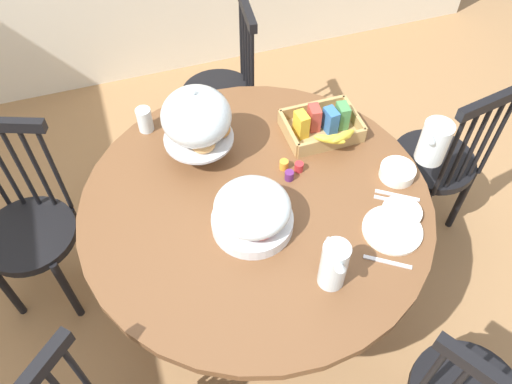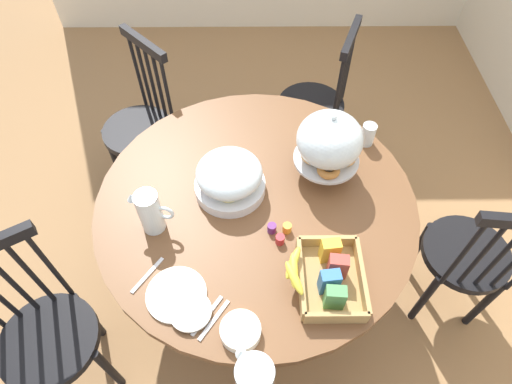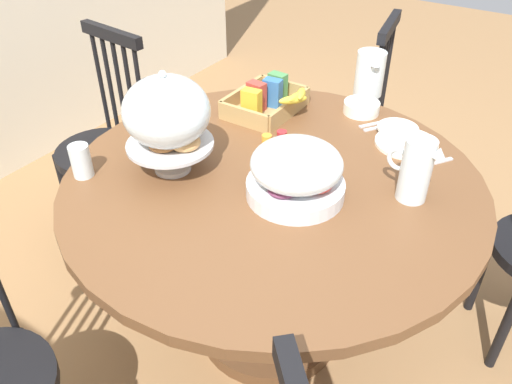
{
  "view_description": "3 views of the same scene",
  "coord_description": "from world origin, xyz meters",
  "px_view_note": "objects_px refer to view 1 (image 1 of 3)",
  "views": [
    {
      "loc": [
        -0.27,
        -1.22,
        2.3
      ],
      "look_at": [
        0.11,
        -0.05,
        0.79
      ],
      "focal_mm": 36.39,
      "sensor_mm": 36.0,
      "label": 1
    },
    {
      "loc": [
        1.18,
        -0.06,
        2.2
      ],
      "look_at": [
        0.11,
        -0.05,
        0.79
      ],
      "focal_mm": 30.07,
      "sensor_mm": 36.0,
      "label": 2
    },
    {
      "loc": [
        -1.07,
        -0.75,
        1.67
      ],
      "look_at": [
        0.01,
        -0.05,
        0.74
      ],
      "focal_mm": 36.06,
      "sensor_mm": 36.0,
      "label": 3
    }
  ],
  "objects_px": {
    "milk_pitcher": "(333,266)",
    "china_plate_small": "(402,211)",
    "windsor_chair_near_window": "(31,230)",
    "cereal_bowl": "(397,172)",
    "drinking_glass": "(145,120)",
    "pastry_stand_with_dome": "(197,119)",
    "dining_table": "(256,228)",
    "cereal_basket": "(323,126)",
    "china_plate_large": "(392,230)",
    "orange_juice_pitcher": "(434,143)",
    "fruit_platter_covered": "(252,212)",
    "windsor_chair_host_seat": "(223,94)",
    "windsor_chair_far_side": "(437,164)"
  },
  "relations": [
    {
      "from": "milk_pitcher",
      "to": "china_plate_small",
      "type": "height_order",
      "value": "milk_pitcher"
    },
    {
      "from": "windsor_chair_near_window",
      "to": "cereal_bowl",
      "type": "xyz_separation_m",
      "value": [
        1.48,
        -0.42,
        0.31
      ]
    },
    {
      "from": "milk_pitcher",
      "to": "drinking_glass",
      "type": "bearing_deg",
      "value": 116.34
    },
    {
      "from": "pastry_stand_with_dome",
      "to": "china_plate_small",
      "type": "distance_m",
      "value": 0.85
    },
    {
      "from": "dining_table",
      "to": "cereal_basket",
      "type": "xyz_separation_m",
      "value": [
        0.38,
        0.26,
        0.23
      ]
    },
    {
      "from": "china_plate_small",
      "to": "china_plate_large",
      "type": "bearing_deg",
      "value": -139.65
    },
    {
      "from": "milk_pitcher",
      "to": "orange_juice_pitcher",
      "type": "bearing_deg",
      "value": 33.23
    },
    {
      "from": "fruit_platter_covered",
      "to": "china_plate_large",
      "type": "height_order",
      "value": "fruit_platter_covered"
    },
    {
      "from": "china_plate_large",
      "to": "dining_table",
      "type": "bearing_deg",
      "value": 145.87
    },
    {
      "from": "windsor_chair_host_seat",
      "to": "cereal_bowl",
      "type": "relative_size",
      "value": 6.96
    },
    {
      "from": "windsor_chair_near_window",
      "to": "windsor_chair_host_seat",
      "type": "distance_m",
      "value": 1.2
    },
    {
      "from": "windsor_chair_near_window",
      "to": "orange_juice_pitcher",
      "type": "bearing_deg",
      "value": -12.7
    },
    {
      "from": "windsor_chair_near_window",
      "to": "china_plate_small",
      "type": "bearing_deg",
      "value": -22.95
    },
    {
      "from": "windsor_chair_near_window",
      "to": "windsor_chair_far_side",
      "type": "relative_size",
      "value": 1.0
    },
    {
      "from": "fruit_platter_covered",
      "to": "cereal_bowl",
      "type": "bearing_deg",
      "value": 4.89
    },
    {
      "from": "cereal_basket",
      "to": "cereal_bowl",
      "type": "distance_m",
      "value": 0.37
    },
    {
      "from": "orange_juice_pitcher",
      "to": "milk_pitcher",
      "type": "distance_m",
      "value": 0.73
    },
    {
      "from": "cereal_basket",
      "to": "dining_table",
      "type": "bearing_deg",
      "value": -146.18
    },
    {
      "from": "windsor_chair_far_side",
      "to": "pastry_stand_with_dome",
      "type": "height_order",
      "value": "pastry_stand_with_dome"
    },
    {
      "from": "dining_table",
      "to": "pastry_stand_with_dome",
      "type": "bearing_deg",
      "value": 115.15
    },
    {
      "from": "windsor_chair_near_window",
      "to": "windsor_chair_host_seat",
      "type": "height_order",
      "value": "same"
    },
    {
      "from": "windsor_chair_near_window",
      "to": "cereal_basket",
      "type": "xyz_separation_m",
      "value": [
        1.29,
        -0.11,
        0.33
      ]
    },
    {
      "from": "windsor_chair_near_window",
      "to": "drinking_glass",
      "type": "xyz_separation_m",
      "value": [
        0.58,
        0.15,
        0.34
      ]
    },
    {
      "from": "china_plate_large",
      "to": "pastry_stand_with_dome",
      "type": "bearing_deg",
      "value": 133.98
    },
    {
      "from": "china_plate_large",
      "to": "drinking_glass",
      "type": "xyz_separation_m",
      "value": [
        -0.75,
        0.81,
        0.05
      ]
    },
    {
      "from": "china_plate_large",
      "to": "cereal_bowl",
      "type": "distance_m",
      "value": 0.27
    },
    {
      "from": "cereal_basket",
      "to": "drinking_glass",
      "type": "bearing_deg",
      "value": 159.69
    },
    {
      "from": "cereal_bowl",
      "to": "milk_pitcher",
      "type": "bearing_deg",
      "value": -141.18
    },
    {
      "from": "cereal_basket",
      "to": "cereal_bowl",
      "type": "height_order",
      "value": "cereal_basket"
    },
    {
      "from": "orange_juice_pitcher",
      "to": "drinking_glass",
      "type": "bearing_deg",
      "value": 153.78
    },
    {
      "from": "windsor_chair_far_side",
      "to": "china_plate_small",
      "type": "relative_size",
      "value": 6.5
    },
    {
      "from": "windsor_chair_near_window",
      "to": "pastry_stand_with_dome",
      "type": "height_order",
      "value": "pastry_stand_with_dome"
    },
    {
      "from": "orange_juice_pitcher",
      "to": "drinking_glass",
      "type": "xyz_separation_m",
      "value": [
        -1.07,
        0.53,
        -0.03
      ]
    },
    {
      "from": "windsor_chair_far_side",
      "to": "cereal_bowl",
      "type": "bearing_deg",
      "value": -152.12
    },
    {
      "from": "china_plate_small",
      "to": "drinking_glass",
      "type": "xyz_separation_m",
      "value": [
        -0.82,
        0.75,
        0.04
      ]
    },
    {
      "from": "pastry_stand_with_dome",
      "to": "milk_pitcher",
      "type": "relative_size",
      "value": 1.71
    },
    {
      "from": "cereal_basket",
      "to": "china_plate_small",
      "type": "height_order",
      "value": "cereal_basket"
    },
    {
      "from": "windsor_chair_host_seat",
      "to": "drinking_glass",
      "type": "distance_m",
      "value": 0.73
    },
    {
      "from": "windsor_chair_host_seat",
      "to": "drinking_glass",
      "type": "bearing_deg",
      "value": -135.13
    },
    {
      "from": "fruit_platter_covered",
      "to": "cereal_basket",
      "type": "height_order",
      "value": "fruit_platter_covered"
    },
    {
      "from": "windsor_chair_far_side",
      "to": "milk_pitcher",
      "type": "height_order",
      "value": "windsor_chair_far_side"
    },
    {
      "from": "drinking_glass",
      "to": "windsor_chair_host_seat",
      "type": "bearing_deg",
      "value": 44.87
    },
    {
      "from": "pastry_stand_with_dome",
      "to": "china_plate_large",
      "type": "bearing_deg",
      "value": -46.02
    },
    {
      "from": "dining_table",
      "to": "windsor_chair_host_seat",
      "type": "height_order",
      "value": "windsor_chair_host_seat"
    },
    {
      "from": "dining_table",
      "to": "windsor_chair_far_side",
      "type": "height_order",
      "value": "windsor_chair_far_side"
    },
    {
      "from": "milk_pitcher",
      "to": "china_plate_small",
      "type": "relative_size",
      "value": 1.34
    },
    {
      "from": "milk_pitcher",
      "to": "china_plate_small",
      "type": "distance_m",
      "value": 0.41
    },
    {
      "from": "drinking_glass",
      "to": "cereal_basket",
      "type": "bearing_deg",
      "value": -20.31
    },
    {
      "from": "dining_table",
      "to": "milk_pitcher",
      "type": "xyz_separation_m",
      "value": [
        0.13,
        -0.41,
        0.28
      ]
    },
    {
      "from": "windsor_chair_far_side",
      "to": "cereal_basket",
      "type": "height_order",
      "value": "windsor_chair_far_side"
    }
  ]
}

